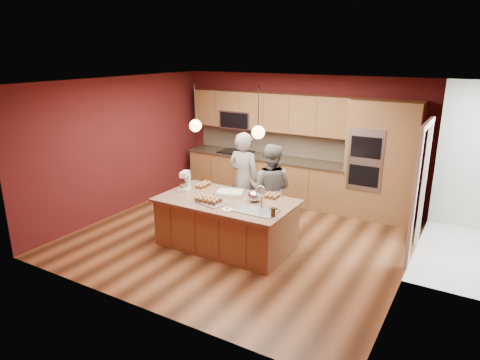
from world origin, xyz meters
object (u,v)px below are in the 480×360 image
Objects in this scene: person_left at (244,180)px; stand_mixer at (185,182)px; mixing_bowl at (254,196)px; island at (227,222)px; person_right at (270,189)px.

person_left reaches higher than stand_mixer.
person_left is 7.88× the size of mixing_bowl.
person_right is (0.36, 0.89, 0.39)m from island.
person_left reaches higher than island.
person_right is at bearing 95.52° from mixing_bowl.
stand_mixer is at bearing 23.69° from person_right.
stand_mixer is (-0.71, -0.83, 0.08)m from person_left.
island is 1.05m from stand_mixer.
person_right reaches higher than island.
mixing_bowl is (1.33, 0.11, -0.05)m from stand_mixer.
mixing_bowl is (0.43, 0.16, 0.49)m from island.
person_right is 4.84× the size of stand_mixer.
person_left is at bearing -9.84° from person_right.
person_right reaches higher than stand_mixer.
person_right is 0.74m from mixing_bowl.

